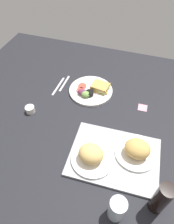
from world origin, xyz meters
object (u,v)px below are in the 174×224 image
object	(u,v)px
sticky_note	(143,108)
knife	(58,86)
serving_tray	(114,157)
espresso_cup	(30,109)
drinking_glass	(117,209)
bread_plate_near	(137,150)
bread_plate_far	(92,155)
plate_with_salad	(92,90)
fork	(64,83)
soda_bottle	(161,199)

from	to	relation	value
sticky_note	knife	bearing A→B (deg)	-2.10
serving_tray	espresso_cup	bearing A→B (deg)	-14.90
drinking_glass	knife	size ratio (longest dim) A/B	0.68
bread_plate_near	sticky_note	distance (cm)	35.63
drinking_glass	sticky_note	size ratio (longest dim) A/B	2.32
drinking_glass	knife	bearing A→B (deg)	-50.53
serving_tray	bread_plate_far	size ratio (longest dim) A/B	2.05
bread_plate_near	knife	size ratio (longest dim) A/B	1.15
knife	sticky_note	xyz separation A→B (cm)	(-58.41, 2.14, -0.19)
plate_with_salad	espresso_cup	distance (cm)	41.72
knife	espresso_cup	bearing A→B (deg)	-13.21
bread_plate_far	plate_with_salad	distance (cm)	51.11
plate_with_salad	knife	distance (cm)	23.75
knife	fork	bearing A→B (deg)	144.29
serving_tray	espresso_cup	world-z (taller)	espresso_cup
drinking_glass	fork	xyz separation A→B (cm)	(52.77, -71.73, -6.26)
soda_bottle	fork	size ratio (longest dim) A/B	1.19
bread_plate_far	sticky_note	world-z (taller)	bread_plate_far
espresso_cup	knife	bearing A→B (deg)	-104.37
serving_tray	sticky_note	xyz separation A→B (cm)	(-9.20, -39.62, -0.74)
bread_plate_near	bread_plate_far	size ratio (longest dim) A/B	1.00
bread_plate_near	plate_with_salad	bearing A→B (deg)	-47.56
plate_with_salad	drinking_glass	bearing A→B (deg)	114.85
bread_plate_far	plate_with_salad	xyz separation A→B (cm)	(15.03, -48.71, -3.72)
bread_plate_near	drinking_glass	distance (cm)	30.61
bread_plate_far	knife	size ratio (longest dim) A/B	1.16
fork	sticky_note	bearing A→B (deg)	84.36
serving_tray	bread_plate_near	distance (cm)	11.96
soda_bottle	espresso_cup	bearing A→B (deg)	-22.67
plate_with_salad	knife	xyz separation A→B (cm)	(23.66, 1.59, -1.44)
knife	sticky_note	world-z (taller)	knife
serving_tray	espresso_cup	size ratio (longest dim) A/B	8.04
bread_plate_far	sticky_note	xyz separation A→B (cm)	(-19.73, -44.97, -5.34)
serving_tray	fork	distance (cm)	65.04
plate_with_salad	espresso_cup	size ratio (longest dim) A/B	5.18
bread_plate_near	drinking_glass	bearing A→B (deg)	83.47
bread_plate_far	sticky_note	bearing A→B (deg)	-113.68
soda_bottle	sticky_note	world-z (taller)	soda_bottle
fork	soda_bottle	bearing A→B (deg)	47.83
serving_tray	soda_bottle	size ratio (longest dim) A/B	2.22
serving_tray	plate_with_salad	distance (cm)	50.33
soda_bottle	serving_tray	bearing A→B (deg)	-38.62
bread_plate_near	sticky_note	world-z (taller)	bread_plate_near
bread_plate_far	plate_with_salad	size ratio (longest dim) A/B	0.76
drinking_glass	soda_bottle	bearing A→B (deg)	-152.73
sticky_note	fork	bearing A→B (deg)	-6.32
bread_plate_near	fork	world-z (taller)	bread_plate_near
bread_plate_near	bread_plate_far	bearing A→B (deg)	25.45
soda_bottle	sticky_note	distance (cm)	59.79
fork	knife	xyz separation A→B (cm)	(3.00, 4.00, 0.00)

